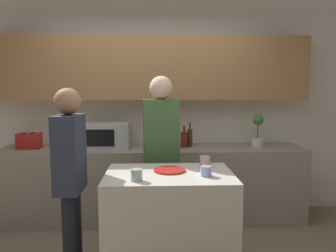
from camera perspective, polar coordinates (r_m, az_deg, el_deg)
back_wall at (r=4.13m, az=-2.82°, el=5.89°), size 6.40×0.40×2.70m
back_counter at (r=4.03m, az=-2.76°, el=-9.96°), size 3.60×0.62×0.88m
kitchen_island at (r=2.80m, az=0.21°, el=-17.30°), size 1.02×0.68×0.92m
microwave at (r=3.94m, az=-10.53°, el=-1.63°), size 0.52×0.39×0.30m
toaster at (r=4.18m, az=-23.03°, el=-2.41°), size 0.26×0.16×0.18m
potted_plant at (r=4.09m, az=15.37°, el=-0.78°), size 0.14×0.14×0.39m
bottle_0 at (r=3.99m, az=1.42°, el=-1.78°), size 0.06×0.06×0.33m
bottle_1 at (r=3.93m, az=2.83°, el=-2.33°), size 0.08×0.08×0.25m
bottle_2 at (r=3.96m, az=3.83°, el=-2.04°), size 0.06×0.06×0.29m
plate_on_island at (r=2.70m, az=0.24°, el=-7.71°), size 0.26×0.26×0.01m
cup_0 at (r=2.57m, az=6.65°, el=-7.80°), size 0.09×0.09×0.08m
cup_1 at (r=2.44m, az=-5.49°, el=-8.49°), size 0.08×0.08×0.09m
cup_2 at (r=2.86m, az=6.46°, el=-6.16°), size 0.09×0.09×0.09m
person_left at (r=2.74m, az=-16.68°, el=-7.39°), size 0.21×0.34×1.60m
person_center at (r=3.21m, az=-1.18°, el=-3.63°), size 0.36×0.22×1.71m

